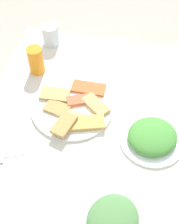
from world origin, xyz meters
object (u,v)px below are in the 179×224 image
object	(u,v)px
dining_table	(101,134)
drinking_glass	(51,35)
pide_platter	(74,107)
spoon	(9,140)
salad_plate_rice	(113,219)
fork	(0,139)
soda_can	(36,60)
paper_napkin	(4,140)
salad_plate_greens	(152,137)

from	to	relation	value
dining_table	drinking_glass	xyz separation A→B (m)	(-0.43, -0.32, 0.13)
pide_platter	spoon	size ratio (longest dim) A/B	1.80
salad_plate_rice	fork	size ratio (longest dim) A/B	1.38
pide_platter	spoon	bearing A→B (deg)	-44.74
soda_can	spoon	bearing A→B (deg)	1.69
soda_can	paper_napkin	bearing A→B (deg)	-1.05
salad_plate_rice	pide_platter	bearing A→B (deg)	-151.91
drinking_glass	spoon	bearing A→B (deg)	0.43
salad_plate_rice	spoon	distance (m)	0.46
soda_can	fork	size ratio (longest dim) A/B	0.70
paper_napkin	dining_table	bearing A→B (deg)	114.03
pide_platter	drinking_glass	xyz separation A→B (m)	(-0.38, -0.20, 0.04)
dining_table	fork	bearing A→B (deg)	-67.07
salad_plate_rice	paper_napkin	world-z (taller)	salad_plate_rice
drinking_glass	soda_can	bearing A→B (deg)	-1.97
salad_plate_rice	fork	world-z (taller)	salad_plate_rice
paper_napkin	fork	world-z (taller)	fork
drinking_glass	spoon	size ratio (longest dim) A/B	0.52
fork	dining_table	bearing A→B (deg)	110.11
pide_platter	drinking_glass	distance (m)	0.43
dining_table	salad_plate_rice	world-z (taller)	salad_plate_rice
dining_table	salad_plate_rice	bearing A→B (deg)	15.17
fork	soda_can	bearing A→B (deg)	173.40
pide_platter	salad_plate_rice	xyz separation A→B (m)	(0.41, 0.22, 0.01)
pide_platter	salad_plate_greens	distance (m)	0.33
pide_platter	soda_can	world-z (taller)	soda_can
pide_platter	fork	world-z (taller)	pide_platter
salad_plate_greens	salad_plate_rice	size ratio (longest dim) A/B	1.03
paper_napkin	salad_plate_greens	bearing A→B (deg)	101.63
pide_platter	paper_napkin	world-z (taller)	pide_platter
salad_plate_rice	fork	xyz separation A→B (m)	(-0.21, -0.45, -0.01)
dining_table	salad_plate_greens	distance (m)	0.22
salad_plate_rice	drinking_glass	world-z (taller)	drinking_glass
pide_platter	spoon	xyz separation A→B (m)	(0.20, -0.20, -0.01)
dining_table	pide_platter	xyz separation A→B (m)	(-0.05, -0.12, 0.09)
dining_table	pide_platter	world-z (taller)	pide_platter
pide_platter	fork	size ratio (longest dim) A/B	1.93
dining_table	salad_plate_greens	xyz separation A→B (m)	(0.04, 0.19, 0.10)
dining_table	salad_plate_greens	size ratio (longest dim) A/B	4.25
dining_table	salad_plate_greens	world-z (taller)	salad_plate_greens
salad_plate_rice	dining_table	bearing A→B (deg)	-164.83
salad_plate_greens	drinking_glass	world-z (taller)	drinking_glass
paper_napkin	spoon	distance (m)	0.02
soda_can	drinking_glass	xyz separation A→B (m)	(-0.20, 0.01, -0.01)
paper_napkin	salad_plate_rice	bearing A→B (deg)	63.98
pide_platter	fork	xyz separation A→B (m)	(0.20, -0.23, -0.01)
drinking_glass	spoon	world-z (taller)	drinking_glass
soda_can	drinking_glass	world-z (taller)	soda_can
salad_plate_greens	paper_napkin	xyz separation A→B (m)	(0.11, -0.53, -0.02)
drinking_glass	fork	size ratio (longest dim) A/B	0.56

